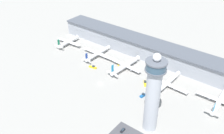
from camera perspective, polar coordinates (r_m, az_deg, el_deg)
ground_plane at (r=230.16m, az=-2.74°, el=-3.86°), size 1000.00×1000.00×0.00m
terminal_building at (r=273.85m, az=6.68°, el=4.64°), size 203.64×25.00×18.25m
control_tower at (r=170.56m, az=9.34°, el=-6.07°), size 14.09×14.09×62.40m
airplane_gate_alpha at (r=297.63m, az=-9.93°, el=5.75°), size 33.24×32.57×13.19m
airplane_gate_bravo at (r=269.19m, az=-3.22°, el=3.14°), size 41.05×37.90×12.39m
airplane_gate_charlie at (r=247.74m, az=3.14°, el=0.38°), size 34.51×41.78×14.29m
airplane_gate_delta at (r=228.48m, az=12.32°, el=-3.73°), size 41.23×45.71×12.85m
airplane_gate_echo at (r=222.26m, az=23.43°, el=-7.06°), size 39.39×37.94×13.15m
service_truck_catering at (r=231.03m, az=7.58°, el=-3.68°), size 6.75×8.15×2.85m
service_truck_fuel at (r=252.38m, az=-4.38°, el=-0.03°), size 8.66×3.56×2.71m
service_truck_baggage at (r=256.26m, az=2.11°, el=0.61°), size 4.94×7.85×2.70m
service_truck_water at (r=216.61m, az=7.06°, el=-6.47°), size 3.41×5.99×2.89m
car_grey_coupe at (r=186.64m, az=2.47°, el=-14.25°), size 1.94×4.82×1.50m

